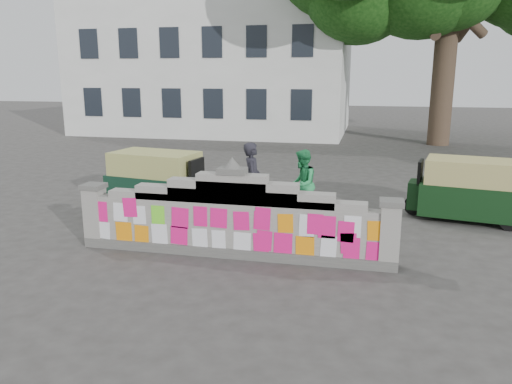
{
  "coord_description": "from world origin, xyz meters",
  "views": [
    {
      "loc": [
        2.57,
        -9.14,
        3.57
      ],
      "look_at": [
        0.24,
        1.0,
        1.1
      ],
      "focal_mm": 35.0,
      "sensor_mm": 36.0,
      "label": 1
    }
  ],
  "objects_px": {
    "rickshaw_left": "(158,180)",
    "cyclist_bike": "(252,205)",
    "rickshaw_right": "(468,189)",
    "pedestrian": "(302,184)",
    "cyclist_rider": "(252,190)"
  },
  "relations": [
    {
      "from": "cyclist_bike",
      "to": "pedestrian",
      "type": "xyz_separation_m",
      "value": [
        1.04,
        1.03,
        0.35
      ]
    },
    {
      "from": "cyclist_bike",
      "to": "pedestrian",
      "type": "height_order",
      "value": "pedestrian"
    },
    {
      "from": "rickshaw_right",
      "to": "rickshaw_left",
      "type": "bearing_deg",
      "value": 16.0
    },
    {
      "from": "rickshaw_left",
      "to": "rickshaw_right",
      "type": "bearing_deg",
      "value": 14.93
    },
    {
      "from": "cyclist_bike",
      "to": "rickshaw_right",
      "type": "relative_size",
      "value": 0.7
    },
    {
      "from": "rickshaw_left",
      "to": "rickshaw_right",
      "type": "distance_m",
      "value": 7.94
    },
    {
      "from": "pedestrian",
      "to": "rickshaw_right",
      "type": "height_order",
      "value": "pedestrian"
    },
    {
      "from": "rickshaw_right",
      "to": "cyclist_rider",
      "type": "bearing_deg",
      "value": 29.26
    },
    {
      "from": "cyclist_bike",
      "to": "rickshaw_left",
      "type": "distance_m",
      "value": 2.99
    },
    {
      "from": "cyclist_bike",
      "to": "rickshaw_left",
      "type": "bearing_deg",
      "value": 58.91
    },
    {
      "from": "rickshaw_right",
      "to": "cyclist_bike",
      "type": "bearing_deg",
      "value": 29.26
    },
    {
      "from": "cyclist_bike",
      "to": "pedestrian",
      "type": "bearing_deg",
      "value": -57.39
    },
    {
      "from": "cyclist_rider",
      "to": "pedestrian",
      "type": "relative_size",
      "value": 1.02
    },
    {
      "from": "rickshaw_left",
      "to": "cyclist_bike",
      "type": "bearing_deg",
      "value": -9.47
    },
    {
      "from": "pedestrian",
      "to": "rickshaw_left",
      "type": "distance_m",
      "value": 3.86
    }
  ]
}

